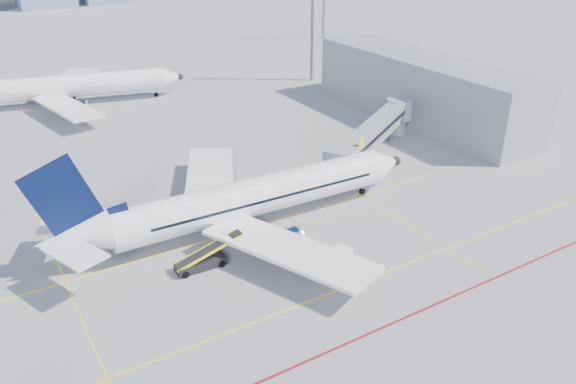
{
  "coord_description": "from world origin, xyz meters",
  "views": [
    {
      "loc": [
        -24.64,
        -38.7,
        30.07
      ],
      "look_at": [
        2.84,
        6.39,
        4.0
      ],
      "focal_mm": 35.0,
      "sensor_mm": 36.0,
      "label": 1
    }
  ],
  "objects_px": {
    "ramp_worker": "(325,253)",
    "baggage_tug": "(329,259)",
    "main_aircraft": "(242,201)",
    "second_aircraft": "(65,87)",
    "cargo_dolly": "(335,261)",
    "belt_loader": "(202,261)"
  },
  "relations": [
    {
      "from": "cargo_dolly",
      "to": "ramp_worker",
      "type": "bearing_deg",
      "value": 65.95
    },
    {
      "from": "main_aircraft",
      "to": "second_aircraft",
      "type": "distance_m",
      "value": 55.39
    },
    {
      "from": "main_aircraft",
      "to": "ramp_worker",
      "type": "xyz_separation_m",
      "value": [
        3.77,
        -9.91,
        -2.4
      ]
    },
    {
      "from": "second_aircraft",
      "to": "cargo_dolly",
      "type": "bearing_deg",
      "value": -69.07
    },
    {
      "from": "baggage_tug",
      "to": "ramp_worker",
      "type": "distance_m",
      "value": 0.85
    },
    {
      "from": "second_aircraft",
      "to": "belt_loader",
      "type": "height_order",
      "value": "second_aircraft"
    },
    {
      "from": "second_aircraft",
      "to": "belt_loader",
      "type": "relative_size",
      "value": 5.8
    },
    {
      "from": "main_aircraft",
      "to": "ramp_worker",
      "type": "height_order",
      "value": "main_aircraft"
    },
    {
      "from": "second_aircraft",
      "to": "cargo_dolly",
      "type": "relative_size",
      "value": 9.94
    },
    {
      "from": "baggage_tug",
      "to": "ramp_worker",
      "type": "height_order",
      "value": "ramp_worker"
    },
    {
      "from": "second_aircraft",
      "to": "cargo_dolly",
      "type": "distance_m",
      "value": 67.66
    },
    {
      "from": "main_aircraft",
      "to": "belt_loader",
      "type": "bearing_deg",
      "value": -143.59
    },
    {
      "from": "baggage_tug",
      "to": "cargo_dolly",
      "type": "bearing_deg",
      "value": -95.1
    },
    {
      "from": "baggage_tug",
      "to": "cargo_dolly",
      "type": "xyz_separation_m",
      "value": [
        -0.14,
        -1.14,
        0.4
      ]
    },
    {
      "from": "main_aircraft",
      "to": "second_aircraft",
      "type": "relative_size",
      "value": 1.05
    },
    {
      "from": "baggage_tug",
      "to": "belt_loader",
      "type": "distance_m",
      "value": 12.03
    },
    {
      "from": "second_aircraft",
      "to": "ramp_worker",
      "type": "relative_size",
      "value": 24.5
    },
    {
      "from": "ramp_worker",
      "to": "baggage_tug",
      "type": "bearing_deg",
      "value": 177.18
    },
    {
      "from": "main_aircraft",
      "to": "ramp_worker",
      "type": "distance_m",
      "value": 10.87
    },
    {
      "from": "second_aircraft",
      "to": "belt_loader",
      "type": "xyz_separation_m",
      "value": [
        -0.42,
        -59.84,
        -2.49
      ]
    },
    {
      "from": "belt_loader",
      "to": "second_aircraft",
      "type": "bearing_deg",
      "value": 90.68
    },
    {
      "from": "main_aircraft",
      "to": "cargo_dolly",
      "type": "xyz_separation_m",
      "value": [
        3.48,
        -11.88,
        -2.1
      ]
    }
  ]
}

